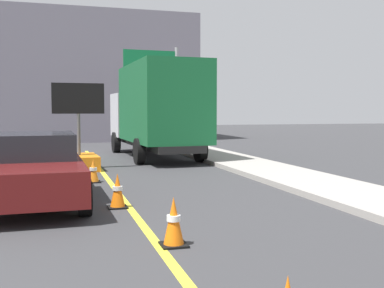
{
  "coord_description": "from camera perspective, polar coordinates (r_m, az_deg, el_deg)",
  "views": [
    {
      "loc": [
        -1.31,
        2.19,
        1.84
      ],
      "look_at": [
        0.41,
        8.08,
        1.4
      ],
      "focal_mm": 43.72,
      "sensor_mm": 36.0,
      "label": 1
    }
  ],
  "objects": [
    {
      "name": "arrow_board_trailer",
      "position": [
        15.07,
        -13.61,
        -1.21
      ],
      "size": [
        1.6,
        1.85,
        2.7
      ],
      "color": "orange",
      "rests_on": "ground"
    },
    {
      "name": "box_truck",
      "position": [
        18.28,
        -4.37,
        4.25
      ],
      "size": [
        2.75,
        7.64,
        3.55
      ],
      "color": "black",
      "rests_on": "ground"
    },
    {
      "name": "pickup_car",
      "position": [
        10.01,
        -18.89,
        -2.7
      ],
      "size": [
        2.1,
        4.91,
        1.38
      ],
      "color": "#591414",
      "rests_on": "ground"
    },
    {
      "name": "highway_guide_sign",
      "position": [
        23.41,
        -3.72,
        7.94
      ],
      "size": [
        2.79,
        0.28,
        5.0
      ],
      "color": "gray",
      "rests_on": "ground"
    },
    {
      "name": "far_building_block",
      "position": [
        31.01,
        -12.05,
        7.74
      ],
      "size": [
        12.43,
        6.85,
        7.75
      ],
      "primitive_type": "cube",
      "color": "slate",
      "rests_on": "ground"
    },
    {
      "name": "traffic_cone_mid_lane",
      "position": [
        6.44,
        -2.25,
        -9.48
      ],
      "size": [
        0.36,
        0.36,
        0.67
      ],
      "color": "black",
      "rests_on": "ground"
    },
    {
      "name": "traffic_cone_far_lane",
      "position": [
        8.99,
        -9.07,
        -5.68
      ],
      "size": [
        0.36,
        0.36,
        0.66
      ],
      "color": "black",
      "rests_on": "ground"
    },
    {
      "name": "traffic_cone_curbside",
      "position": [
        12.27,
        -11.96,
        -3.24
      ],
      "size": [
        0.36,
        0.36,
        0.6
      ],
      "color": "black",
      "rests_on": "ground"
    }
  ]
}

